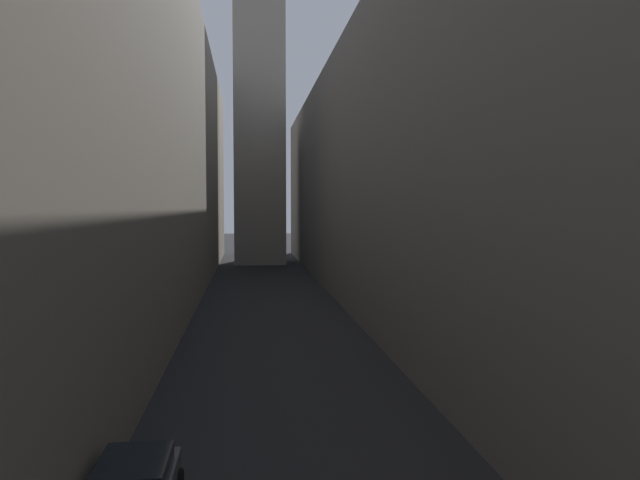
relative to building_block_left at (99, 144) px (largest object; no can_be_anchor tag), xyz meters
The scene contains 3 objects.
ground_plane 17.67m from the building_block_left, ahead, with size 264.00×264.00×0.00m, color #232326.
building_block_left is the anchor object (origin of this frame).
building_block_right 25.56m from the building_block_left, ahead, with size 14.99×108.00×20.70m, color slate.
Camera 1 is at (-1.60, 3.54, 7.66)m, focal length 33.94 mm.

